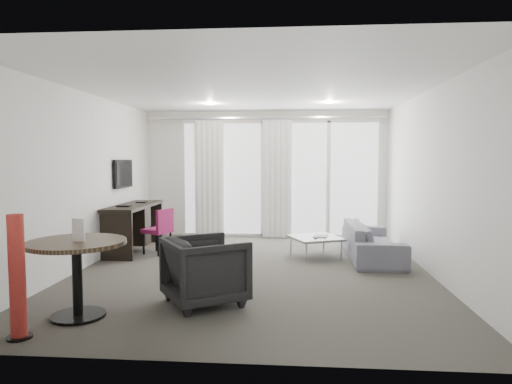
# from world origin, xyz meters

# --- Properties ---
(floor) EXTENTS (5.00, 6.00, 0.00)m
(floor) POSITION_xyz_m (0.00, 0.00, 0.00)
(floor) COLOR #47433D
(floor) RESTS_ON ground
(ceiling) EXTENTS (5.00, 6.00, 0.00)m
(ceiling) POSITION_xyz_m (0.00, 0.00, 2.60)
(ceiling) COLOR white
(ceiling) RESTS_ON ground
(wall_left) EXTENTS (0.00, 6.00, 2.60)m
(wall_left) POSITION_xyz_m (-2.50, 0.00, 1.30)
(wall_left) COLOR silver
(wall_left) RESTS_ON ground
(wall_right) EXTENTS (0.00, 6.00, 2.60)m
(wall_right) POSITION_xyz_m (2.50, 0.00, 1.30)
(wall_right) COLOR silver
(wall_right) RESTS_ON ground
(wall_front) EXTENTS (5.00, 0.00, 2.60)m
(wall_front) POSITION_xyz_m (0.00, -3.00, 1.30)
(wall_front) COLOR silver
(wall_front) RESTS_ON ground
(window_panel) EXTENTS (4.00, 0.02, 2.38)m
(window_panel) POSITION_xyz_m (0.30, 2.98, 1.20)
(window_panel) COLOR white
(window_panel) RESTS_ON ground
(window_frame) EXTENTS (4.10, 0.06, 2.44)m
(window_frame) POSITION_xyz_m (0.30, 2.97, 1.20)
(window_frame) COLOR white
(window_frame) RESTS_ON ground
(curtain_left) EXTENTS (0.60, 0.20, 2.38)m
(curtain_left) POSITION_xyz_m (-1.15, 2.82, 1.20)
(curtain_left) COLOR white
(curtain_left) RESTS_ON ground
(curtain_right) EXTENTS (0.60, 0.20, 2.38)m
(curtain_right) POSITION_xyz_m (0.25, 2.82, 1.20)
(curtain_right) COLOR white
(curtain_right) RESTS_ON ground
(curtain_track) EXTENTS (4.80, 0.04, 0.04)m
(curtain_track) POSITION_xyz_m (0.00, 2.82, 2.45)
(curtain_track) COLOR #B2B2B7
(curtain_track) RESTS_ON ceiling
(downlight_a) EXTENTS (0.12, 0.12, 0.02)m
(downlight_a) POSITION_xyz_m (-0.90, 1.60, 2.59)
(downlight_a) COLOR #FFE0B2
(downlight_a) RESTS_ON ceiling
(downlight_b) EXTENTS (0.12, 0.12, 0.02)m
(downlight_b) POSITION_xyz_m (1.20, 1.60, 2.59)
(downlight_b) COLOR #FFE0B2
(downlight_b) RESTS_ON ceiling
(desk) EXTENTS (0.54, 1.74, 0.81)m
(desk) POSITION_xyz_m (-2.21, 1.27, 0.41)
(desk) COLOR black
(desk) RESTS_ON floor
(tv) EXTENTS (0.05, 0.80, 0.50)m
(tv) POSITION_xyz_m (-2.46, 1.45, 1.35)
(tv) COLOR black
(tv) RESTS_ON wall_left
(desk_chair) EXTENTS (0.55, 0.54, 0.78)m
(desk_chair) POSITION_xyz_m (-1.73, 1.05, 0.39)
(desk_chair) COLOR #8A1A4E
(desk_chair) RESTS_ON floor
(round_table) EXTENTS (1.23, 1.23, 0.79)m
(round_table) POSITION_xyz_m (-1.61, -2.07, 0.40)
(round_table) COLOR #382B1C
(round_table) RESTS_ON floor
(menu_card) EXTENTS (0.13, 0.03, 0.23)m
(menu_card) POSITION_xyz_m (-1.57, -2.10, 0.72)
(menu_card) COLOR white
(menu_card) RESTS_ON round_table
(red_lamp) EXTENTS (0.26, 0.26, 1.13)m
(red_lamp) POSITION_xyz_m (-1.88, -2.65, 0.56)
(red_lamp) COLOR #AB2C25
(red_lamp) RESTS_ON floor
(tub_armchair) EXTENTS (1.13, 1.12, 0.75)m
(tub_armchair) POSITION_xyz_m (-0.40, -1.53, 0.38)
(tub_armchair) COLOR black
(tub_armchair) RESTS_ON floor
(coffee_table) EXTENTS (0.98, 0.98, 0.34)m
(coffee_table) POSITION_xyz_m (0.95, 1.00, 0.17)
(coffee_table) COLOR gray
(coffee_table) RESTS_ON floor
(remote) EXTENTS (0.05, 0.15, 0.02)m
(remote) POSITION_xyz_m (0.94, 0.89, 0.36)
(remote) COLOR black
(remote) RESTS_ON coffee_table
(magazine) EXTENTS (0.29, 0.34, 0.02)m
(magazine) POSITION_xyz_m (1.03, 1.04, 0.36)
(magazine) COLOR gray
(magazine) RESTS_ON coffee_table
(sofa) EXTENTS (0.76, 1.95, 0.57)m
(sofa) POSITION_xyz_m (1.87, 0.99, 0.29)
(sofa) COLOR slate
(sofa) RESTS_ON floor
(terrace_slab) EXTENTS (5.60, 3.00, 0.12)m
(terrace_slab) POSITION_xyz_m (0.30, 4.50, -0.06)
(terrace_slab) COLOR #4D4D50
(terrace_slab) RESTS_ON ground
(rattan_chair_a) EXTENTS (0.69, 0.69, 0.81)m
(rattan_chair_a) POSITION_xyz_m (0.88, 4.05, 0.41)
(rattan_chair_a) COLOR #4E3224
(rattan_chair_a) RESTS_ON terrace_slab
(rattan_chair_b) EXTENTS (0.74, 0.74, 0.88)m
(rattan_chair_b) POSITION_xyz_m (1.43, 4.76, 0.44)
(rattan_chair_b) COLOR #4E3224
(rattan_chair_b) RESTS_ON terrace_slab
(rattan_table) EXTENTS (0.65, 0.65, 0.51)m
(rattan_table) POSITION_xyz_m (1.30, 3.75, 0.26)
(rattan_table) COLOR #4E3224
(rattan_table) RESTS_ON terrace_slab
(balustrade) EXTENTS (5.50, 0.06, 1.05)m
(balustrade) POSITION_xyz_m (0.30, 5.95, 0.50)
(balustrade) COLOR #B2B2B7
(balustrade) RESTS_ON terrace_slab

